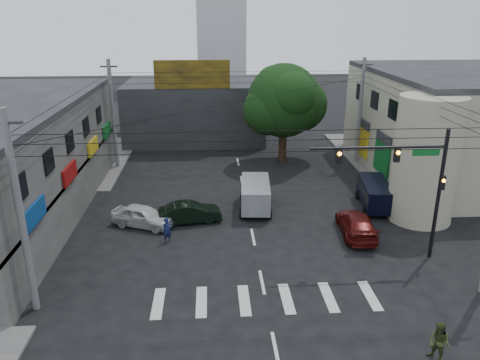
{
  "coord_description": "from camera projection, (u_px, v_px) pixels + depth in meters",
  "views": [
    {
      "loc": [
        -2.4,
        -23.13,
        12.68
      ],
      "look_at": [
        -0.65,
        4.0,
        2.94
      ],
      "focal_mm": 35.0,
      "sensor_mm": 36.0,
      "label": 1
    }
  ],
  "objects": [
    {
      "name": "street_tree",
      "position": [
        284.0,
        101.0,
        40.52
      ],
      "size": [
        6.4,
        6.4,
        8.7
      ],
      "color": "black",
      "rests_on": "ground"
    },
    {
      "name": "white_compact",
      "position": [
        143.0,
        216.0,
        29.28
      ],
      "size": [
        4.48,
        5.14,
        1.36
      ],
      "primitive_type": "imported",
      "rotation": [
        0.0,
        0.0,
        1.17
      ],
      "color": "beige",
      "rests_on": "ground"
    },
    {
      "name": "ground",
      "position": [
        256.0,
        253.0,
        26.16
      ],
      "size": [
        160.0,
        160.0,
        0.0
      ],
      "primitive_type": "plane",
      "color": "black",
      "rests_on": "ground"
    },
    {
      "name": "building_right",
      "position": [
        461.0,
        126.0,
        38.11
      ],
      "size": [
        14.0,
        18.0,
        8.0
      ],
      "primitive_type": "cube",
      "color": "#9F977E",
      "rests_on": "ground"
    },
    {
      "name": "traffic_officer",
      "position": [
        167.0,
        230.0,
        27.15
      ],
      "size": [
        0.9,
        0.88,
        1.54
      ],
      "primitive_type": "imported",
      "rotation": [
        0.0,
        0.0,
        0.58
      ],
      "color": "#131A44",
      "rests_on": "ground"
    },
    {
      "name": "pedestrian_olive",
      "position": [
        439.0,
        343.0,
        17.76
      ],
      "size": [
        1.4,
        1.38,
        1.71
      ],
      "primitive_type": "imported",
      "rotation": [
        0.0,
        0.0,
        -1.03
      ],
      "color": "#303A1A",
      "rests_on": "ground"
    },
    {
      "name": "maroon_sedan",
      "position": [
        356.0,
        224.0,
        28.14
      ],
      "size": [
        2.68,
        5.01,
        1.36
      ],
      "primitive_type": "imported",
      "rotation": [
        0.0,
        0.0,
        3.06
      ],
      "color": "#460B0A",
      "rests_on": "ground"
    },
    {
      "name": "billboard",
      "position": [
        192.0,
        74.0,
        43.27
      ],
      "size": [
        7.0,
        0.3,
        2.6
      ],
      "primitive_type": "cube",
      "color": "olive",
      "rests_on": "building_far"
    },
    {
      "name": "corner_column",
      "position": [
        426.0,
        160.0,
        29.23
      ],
      "size": [
        4.0,
        4.0,
        8.0
      ],
      "primitive_type": "cylinder",
      "color": "#9F977E",
      "rests_on": "ground"
    },
    {
      "name": "utility_pole_near_left",
      "position": [
        21.0,
        216.0,
        19.74
      ],
      "size": [
        0.32,
        0.32,
        9.2
      ],
      "primitive_type": "cylinder",
      "color": "#59595B",
      "rests_on": "ground"
    },
    {
      "name": "sidewalk_far_right",
      "position": [
        427.0,
        154.0,
        44.13
      ],
      "size": [
        16.0,
        16.0,
        0.15
      ],
      "primitive_type": "cube",
      "color": "#514F4C",
      "rests_on": "ground"
    },
    {
      "name": "silver_minivan",
      "position": [
        255.0,
        196.0,
        31.72
      ],
      "size": [
        4.76,
        2.59,
        1.92
      ],
      "primitive_type": null,
      "rotation": [
        0.0,
        0.0,
        1.49
      ],
      "color": "gray",
      "rests_on": "ground"
    },
    {
      "name": "sidewalk_far_left",
      "position": [
        37.0,
        162.0,
        41.95
      ],
      "size": [
        16.0,
        16.0,
        0.15
      ],
      "primitive_type": "cube",
      "color": "#514F4C",
      "rests_on": "ground"
    },
    {
      "name": "navy_van",
      "position": [
        375.0,
        195.0,
        32.0
      ],
      "size": [
        5.04,
        2.98,
        1.83
      ],
      "primitive_type": null,
      "rotation": [
        0.0,
        0.0,
        1.43
      ],
      "color": "black",
      "rests_on": "ground"
    },
    {
      "name": "utility_pole_far_left",
      "position": [
        113.0,
        115.0,
        39.0
      ],
      "size": [
        0.32,
        0.32,
        9.2
      ],
      "primitive_type": "cylinder",
      "color": "#59595B",
      "rests_on": "ground"
    },
    {
      "name": "utility_pole_far_right",
      "position": [
        360.0,
        112.0,
        40.27
      ],
      "size": [
        0.32,
        0.32,
        9.2
      ],
      "primitive_type": "cylinder",
      "color": "#59595B",
      "rests_on": "ground"
    },
    {
      "name": "dark_sedan",
      "position": [
        190.0,
        213.0,
        29.83
      ],
      "size": [
        2.59,
        4.42,
        1.32
      ],
      "primitive_type": "imported",
      "rotation": [
        0.0,
        0.0,
        1.72
      ],
      "color": "black",
      "rests_on": "ground"
    },
    {
      "name": "building_far",
      "position": [
        195.0,
        110.0,
        49.33
      ],
      "size": [
        14.0,
        10.0,
        6.0
      ],
      "primitive_type": "cube",
      "color": "#232326",
      "rests_on": "ground"
    },
    {
      "name": "traffic_gantry",
      "position": [
        410.0,
        175.0,
        24.06
      ],
      "size": [
        7.1,
        0.35,
        7.2
      ],
      "color": "black",
      "rests_on": "ground"
    }
  ]
}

